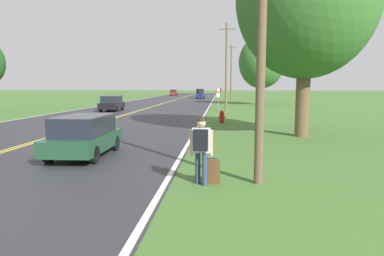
{
  "coord_description": "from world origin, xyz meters",
  "views": [
    {
      "loc": [
        8.63,
        -5.98,
        2.6
      ],
      "look_at": [
        7.5,
        7.31,
        0.96
      ],
      "focal_mm": 32.0,
      "sensor_mm": 36.0,
      "label": 1
    }
  ],
  "objects_px": {
    "suitcase": "(212,172)",
    "fire_hydrant": "(222,117)",
    "car_dark_blue_van_mid_far": "(200,94)",
    "car_red_sedan_receding": "(174,92)",
    "car_black_van_mid_near": "(112,103)",
    "tree_left_verge": "(262,62)",
    "hitchhiker_person": "(201,144)",
    "traffic_sign": "(219,93)",
    "car_dark_green_hatchback_approaching": "(84,135)"
  },
  "relations": [
    {
      "from": "tree_left_verge",
      "to": "car_dark_green_hatchback_approaching",
      "type": "bearing_deg",
      "value": -106.17
    },
    {
      "from": "traffic_sign",
      "to": "car_red_sedan_receding",
      "type": "xyz_separation_m",
      "value": [
        -12.79,
        57.45,
        -1.07
      ]
    },
    {
      "from": "fire_hydrant",
      "to": "traffic_sign",
      "type": "distance_m",
      "value": 12.46
    },
    {
      "from": "car_dark_green_hatchback_approaching",
      "to": "car_red_sedan_receding",
      "type": "bearing_deg",
      "value": -175.27
    },
    {
      "from": "car_black_van_mid_near",
      "to": "car_dark_green_hatchback_approaching",
      "type": "bearing_deg",
      "value": -166.75
    },
    {
      "from": "traffic_sign",
      "to": "car_dark_blue_van_mid_far",
      "type": "distance_m",
      "value": 35.54
    },
    {
      "from": "suitcase",
      "to": "traffic_sign",
      "type": "height_order",
      "value": "traffic_sign"
    },
    {
      "from": "suitcase",
      "to": "tree_left_verge",
      "type": "relative_size",
      "value": 0.07
    },
    {
      "from": "hitchhiker_person",
      "to": "car_black_van_mid_near",
      "type": "bearing_deg",
      "value": 24.42
    },
    {
      "from": "fire_hydrant",
      "to": "car_black_van_mid_near",
      "type": "height_order",
      "value": "car_black_van_mid_near"
    },
    {
      "from": "fire_hydrant",
      "to": "traffic_sign",
      "type": "height_order",
      "value": "traffic_sign"
    },
    {
      "from": "hitchhiker_person",
      "to": "car_red_sedan_receding",
      "type": "relative_size",
      "value": 0.43
    },
    {
      "from": "tree_left_verge",
      "to": "traffic_sign",
      "type": "bearing_deg",
      "value": -115.49
    },
    {
      "from": "hitchhiker_person",
      "to": "suitcase",
      "type": "xyz_separation_m",
      "value": [
        0.28,
        0.18,
        -0.77
      ]
    },
    {
      "from": "car_dark_green_hatchback_approaching",
      "to": "car_red_sedan_receding",
      "type": "xyz_separation_m",
      "value": [
        -8.01,
        81.77,
        0.01
      ]
    },
    {
      "from": "car_black_van_mid_near",
      "to": "car_red_sedan_receding",
      "type": "distance_m",
      "value": 59.18
    },
    {
      "from": "hitchhiker_person",
      "to": "tree_left_verge",
      "type": "height_order",
      "value": "tree_left_verge"
    },
    {
      "from": "fire_hydrant",
      "to": "car_dark_blue_van_mid_far",
      "type": "height_order",
      "value": "car_dark_blue_van_mid_far"
    },
    {
      "from": "suitcase",
      "to": "car_black_van_mid_near",
      "type": "relative_size",
      "value": 0.17
    },
    {
      "from": "hitchhiker_person",
      "to": "car_red_sedan_receding",
      "type": "height_order",
      "value": "hitchhiker_person"
    },
    {
      "from": "traffic_sign",
      "to": "tree_left_verge",
      "type": "xyz_separation_m",
      "value": [
        5.8,
        12.16,
        3.98
      ]
    },
    {
      "from": "car_black_van_mid_near",
      "to": "car_red_sedan_receding",
      "type": "bearing_deg",
      "value": -0.67
    },
    {
      "from": "fire_hydrant",
      "to": "car_red_sedan_receding",
      "type": "height_order",
      "value": "car_red_sedan_receding"
    },
    {
      "from": "suitcase",
      "to": "car_dark_blue_van_mid_far",
      "type": "relative_size",
      "value": 0.16
    },
    {
      "from": "suitcase",
      "to": "car_red_sedan_receding",
      "type": "xyz_separation_m",
      "value": [
        -12.82,
        84.96,
        0.49
      ]
    },
    {
      "from": "traffic_sign",
      "to": "suitcase",
      "type": "bearing_deg",
      "value": -89.95
    },
    {
      "from": "car_dark_green_hatchback_approaching",
      "to": "fire_hydrant",
      "type": "bearing_deg",
      "value": 156.02
    },
    {
      "from": "fire_hydrant",
      "to": "car_red_sedan_receding",
      "type": "distance_m",
      "value": 71.05
    },
    {
      "from": "car_dark_green_hatchback_approaching",
      "to": "car_black_van_mid_near",
      "type": "relative_size",
      "value": 0.97
    },
    {
      "from": "suitcase",
      "to": "car_dark_blue_van_mid_far",
      "type": "bearing_deg",
      "value": 5.54
    },
    {
      "from": "car_dark_green_hatchback_approaching",
      "to": "car_red_sedan_receding",
      "type": "relative_size",
      "value": 0.93
    },
    {
      "from": "hitchhiker_person",
      "to": "car_dark_blue_van_mid_far",
      "type": "xyz_separation_m",
      "value": [
        -3.83,
        62.98,
        -0.08
      ]
    },
    {
      "from": "suitcase",
      "to": "traffic_sign",
      "type": "relative_size",
      "value": 0.28
    },
    {
      "from": "car_dark_green_hatchback_approaching",
      "to": "car_dark_blue_van_mid_far",
      "type": "relative_size",
      "value": 0.89
    },
    {
      "from": "suitcase",
      "to": "tree_left_verge",
      "type": "bearing_deg",
      "value": -6.48
    },
    {
      "from": "car_dark_blue_van_mid_far",
      "to": "car_red_sedan_receding",
      "type": "height_order",
      "value": "car_dark_blue_van_mid_far"
    },
    {
      "from": "car_black_van_mid_near",
      "to": "car_dark_blue_van_mid_far",
      "type": "xyz_separation_m",
      "value": [
        7.0,
        37.0,
        0.18
      ]
    },
    {
      "from": "hitchhiker_person",
      "to": "tree_left_verge",
      "type": "bearing_deg",
      "value": -6.84
    },
    {
      "from": "fire_hydrant",
      "to": "car_dark_blue_van_mid_far",
      "type": "bearing_deg",
      "value": 95.27
    },
    {
      "from": "traffic_sign",
      "to": "hitchhiker_person",
      "type": "bearing_deg",
      "value": -90.52
    },
    {
      "from": "tree_left_verge",
      "to": "car_dark_blue_van_mid_far",
      "type": "distance_m",
      "value": 25.61
    },
    {
      "from": "car_dark_blue_van_mid_far",
      "to": "car_red_sedan_receding",
      "type": "bearing_deg",
      "value": -158.72
    },
    {
      "from": "car_dark_green_hatchback_approaching",
      "to": "car_dark_blue_van_mid_far",
      "type": "distance_m",
      "value": 59.61
    },
    {
      "from": "suitcase",
      "to": "car_red_sedan_receding",
      "type": "relative_size",
      "value": 0.16
    },
    {
      "from": "fire_hydrant",
      "to": "car_red_sedan_receding",
      "type": "bearing_deg",
      "value": 100.64
    },
    {
      "from": "suitcase",
      "to": "car_black_van_mid_near",
      "type": "distance_m",
      "value": 28.09
    },
    {
      "from": "suitcase",
      "to": "fire_hydrant",
      "type": "relative_size",
      "value": 0.78
    },
    {
      "from": "hitchhiker_person",
      "to": "car_dark_blue_van_mid_far",
      "type": "height_order",
      "value": "car_dark_blue_van_mid_far"
    },
    {
      "from": "fire_hydrant",
      "to": "car_dark_blue_van_mid_far",
      "type": "xyz_separation_m",
      "value": [
        -4.4,
        47.66,
        0.57
      ]
    },
    {
      "from": "suitcase",
      "to": "traffic_sign",
      "type": "distance_m",
      "value": 27.55
    }
  ]
}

